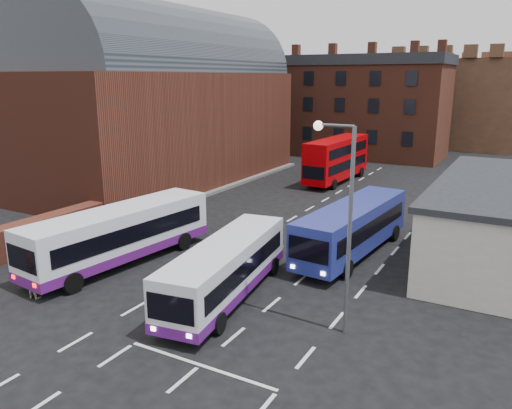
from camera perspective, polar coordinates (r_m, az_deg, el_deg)
The scene contains 11 objects.
ground at distance 23.05m, azimuth -12.36°, elevation -10.76°, with size 180.00×180.00×0.00m, color black.
railway_station at distance 47.01m, azimuth -10.29°, elevation 11.69°, with size 12.00×28.00×16.00m.
forecourt_wall at distance 31.19m, azimuth -24.27°, elevation -3.25°, with size 1.20×10.00×1.80m, color #602B1E.
brick_terrace at distance 64.80m, azimuth 11.04°, elevation 10.44°, with size 22.00×10.00×11.00m, color brown.
castle_keep at distance 81.94m, azimuth 23.72°, elevation 10.64°, with size 22.00×22.00×12.00m, color brown.
bus_white_outbound at distance 27.31m, azimuth -15.26°, elevation -2.97°, with size 3.70×11.13×2.98m.
bus_white_inbound at distance 22.31m, azimuth -3.44°, elevation -7.01°, with size 3.45×9.76×2.60m.
bus_blue at distance 28.12m, azimuth 11.03°, elevation -2.37°, with size 3.32×10.65×2.86m.
bus_red_double at distance 47.62m, azimuth 9.21°, elevation 5.16°, with size 2.93×10.36×4.11m.
street_lamp at distance 18.67m, azimuth 9.94°, elevation -0.64°, with size 1.66×0.36×8.12m.
pedestrian_beige at distance 24.72m, azimuth -24.16°, elevation -8.04°, with size 0.75×0.58×1.54m, color beige.
Camera 1 is at (14.11, -15.46, 9.67)m, focal length 35.00 mm.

